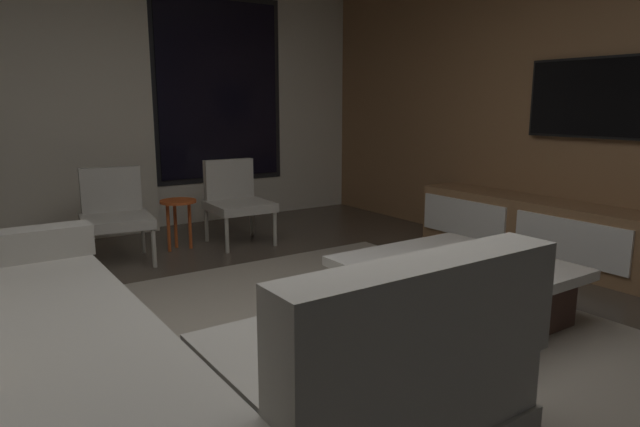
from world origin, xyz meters
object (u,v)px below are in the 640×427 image
object	(u,v)px
coffee_table	(454,290)
accent_chair_near_window	(236,197)
media_console	(591,242)
sectional_couch	(120,365)
accent_chair_by_curtain	(115,210)
mounted_tv	(593,98)
book_stack_on_coffee_table	(472,257)
side_stool	(178,209)

from	to	relation	value
coffee_table	accent_chair_near_window	size ratio (longest dim) A/B	1.49
media_console	accent_chair_near_window	bearing A→B (deg)	126.06
sectional_couch	accent_chair_by_curtain	size ratio (longest dim) A/B	3.21
accent_chair_near_window	accent_chair_by_curtain	world-z (taller)	same
media_console	accent_chair_by_curtain	bearing A→B (deg)	140.16
coffee_table	mounted_tv	distance (m)	2.12
coffee_table	mounted_tv	world-z (taller)	mounted_tv
media_console	book_stack_on_coffee_table	bearing A→B (deg)	-177.67
coffee_table	media_console	xyz separation A→B (m)	(1.57, 0.04, 0.06)
sectional_couch	coffee_table	bearing A→B (deg)	2.25
book_stack_on_coffee_table	accent_chair_near_window	distance (m)	2.57
coffee_table	accent_chair_near_window	world-z (taller)	accent_chair_near_window
media_console	sectional_couch	bearing A→B (deg)	-178.10
sectional_couch	media_console	distance (m)	3.58
book_stack_on_coffee_table	mounted_tv	distance (m)	1.91
sectional_couch	accent_chair_near_window	xyz separation A→B (m)	(1.77, 2.61, 0.14)
book_stack_on_coffee_table	accent_chair_by_curtain	distance (m)	2.92
side_stool	media_console	xyz separation A→B (m)	(2.37, -2.51, -0.12)
coffee_table	side_stool	bearing A→B (deg)	107.38
sectional_couch	book_stack_on_coffee_table	size ratio (longest dim) A/B	8.45
coffee_table	accent_chair_by_curtain	world-z (taller)	accent_chair_by_curtain
sectional_couch	side_stool	distance (m)	2.89
coffee_table	accent_chair_by_curtain	size ratio (longest dim) A/B	1.49
sectional_couch	side_stool	xyz separation A→B (m)	(1.21, 2.63, 0.08)
sectional_couch	accent_chair_by_curtain	bearing A→B (deg)	75.89
book_stack_on_coffee_table	coffee_table	bearing A→B (deg)	171.99
coffee_table	accent_chair_near_window	xyz separation A→B (m)	(-0.24, 2.53, 0.25)
accent_chair_near_window	mounted_tv	distance (m)	3.17
accent_chair_near_window	accent_chair_by_curtain	xyz separation A→B (m)	(-1.13, -0.04, 0.00)
side_stool	accent_chair_by_curtain	bearing A→B (deg)	-173.91
book_stack_on_coffee_table	media_console	distance (m)	1.45
book_stack_on_coffee_table	accent_chair_near_window	xyz separation A→B (m)	(-0.37, 2.54, 0.05)
mounted_tv	accent_chair_by_curtain	bearing A→B (deg)	144.16
mounted_tv	side_stool	bearing A→B (deg)	137.83
mounted_tv	sectional_couch	bearing A→B (deg)	-175.19
accent_chair_near_window	mounted_tv	bearing A→B (deg)	-48.98
side_stool	mounted_tv	bearing A→B (deg)	-42.17
coffee_table	mounted_tv	bearing A→B (deg)	7.72
book_stack_on_coffee_table	sectional_couch	bearing A→B (deg)	-178.38
book_stack_on_coffee_table	accent_chair_by_curtain	xyz separation A→B (m)	(-1.49, 2.51, 0.05)
book_stack_on_coffee_table	side_stool	bearing A→B (deg)	109.89
accent_chair_near_window	mounted_tv	xyz separation A→B (m)	(1.99, -2.29, 0.92)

